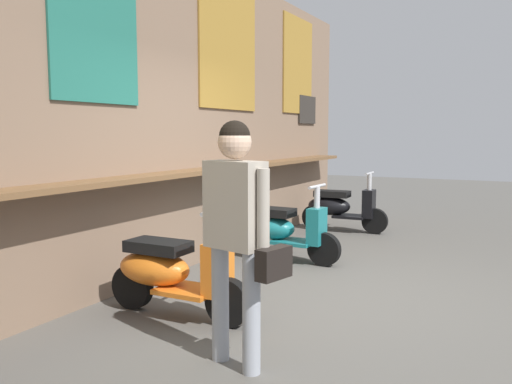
# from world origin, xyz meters

# --- Properties ---
(ground_plane) EXTENTS (28.77, 28.77, 0.00)m
(ground_plane) POSITION_xyz_m (0.00, 0.00, 0.00)
(ground_plane) COLOR #56544F
(market_stall_facade) EXTENTS (10.27, 0.61, 3.62)m
(market_stall_facade) POSITION_xyz_m (0.00, 2.02, 1.82)
(market_stall_facade) COLOR #7F6651
(market_stall_facade) RESTS_ON ground_plane
(scooter_orange) EXTENTS (0.46, 1.40, 0.97)m
(scooter_orange) POSITION_xyz_m (-1.11, 1.08, 0.39)
(scooter_orange) COLOR orange
(scooter_orange) RESTS_ON ground_plane
(scooter_teal) EXTENTS (0.46, 1.40, 0.97)m
(scooter_teal) POSITION_xyz_m (1.17, 1.08, 0.39)
(scooter_teal) COLOR #197075
(scooter_teal) RESTS_ON ground_plane
(scooter_black) EXTENTS (0.46, 1.40, 0.97)m
(scooter_black) POSITION_xyz_m (3.42, 1.08, 0.39)
(scooter_black) COLOR black
(scooter_black) RESTS_ON ground_plane
(shopper_with_handbag) EXTENTS (0.34, 0.67, 1.66)m
(shopper_with_handbag) POSITION_xyz_m (-1.74, 0.06, 1.01)
(shopper_with_handbag) COLOR #999EA8
(shopper_with_handbag) RESTS_ON ground_plane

